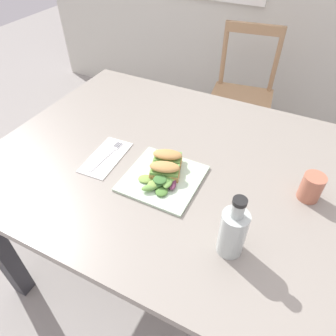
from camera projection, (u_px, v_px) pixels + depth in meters
name	position (u px, v px, depth m)	size (l,w,h in m)	color
ground_plane	(149.00, 274.00, 1.59)	(7.61, 7.61, 0.00)	gray
dining_table	(171.00, 179.00, 1.21)	(1.32, 1.03, 0.74)	gray
chair_wooden_far	(241.00, 96.00, 2.05)	(0.45, 0.45, 0.87)	tan
plate_lunch	(163.00, 178.00, 1.05)	(0.25, 0.25, 0.01)	beige
sandwich_half_front	(165.00, 170.00, 1.03)	(0.11, 0.09, 0.06)	tan
sandwich_half_back	(167.00, 158.00, 1.08)	(0.11, 0.09, 0.06)	tan
salad_mixed_greens	(161.00, 183.00, 1.00)	(0.15, 0.12, 0.03)	#518438
napkin_folded	(106.00, 157.00, 1.13)	(0.11, 0.22, 0.00)	white
fork_on_napkin	(109.00, 154.00, 1.14)	(0.03, 0.19, 0.00)	silver
bottle_cold_brew	(232.00, 234.00, 0.80)	(0.07, 0.07, 0.20)	black
cup_extra_side	(311.00, 187.00, 0.96)	(0.07, 0.07, 0.09)	#B2664C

